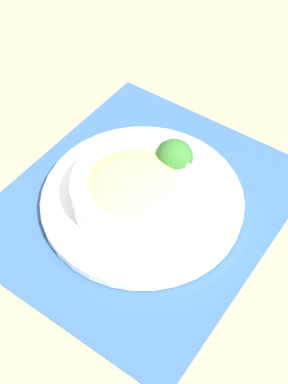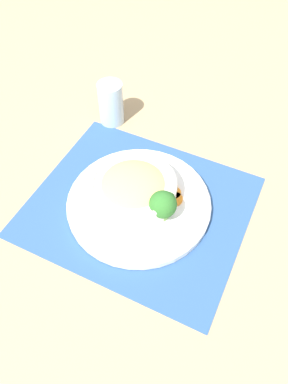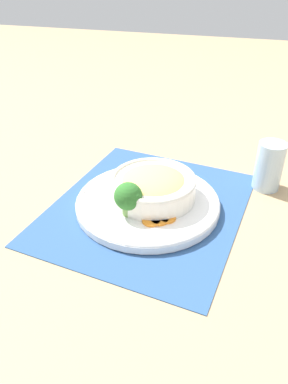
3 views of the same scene
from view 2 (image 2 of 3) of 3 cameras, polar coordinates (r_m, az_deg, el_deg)
The scene contains 9 objects.
ground_plane at distance 0.85m, azimuth -0.76°, elevation -2.20°, with size 4.00×4.00×0.00m, color tan.
placemat at distance 0.85m, azimuth -0.76°, elevation -2.12°, with size 0.47×0.52×0.00m.
plate at distance 0.84m, azimuth -0.77°, elevation -1.58°, with size 0.32×0.32×0.02m.
bowl at distance 0.82m, azimuth -1.64°, elevation 0.63°, with size 0.19×0.19×0.06m.
broccoli_floret at distance 0.77m, azimuth 2.91°, elevation -1.95°, with size 0.06×0.06×0.08m.
carrot_slice_near at distance 0.84m, azimuth 4.59°, elevation -1.06°, with size 0.04×0.04×0.01m.
carrot_slice_middle at distance 0.85m, azimuth 4.36°, elevation -0.15°, with size 0.04×0.04×0.01m.
carrot_slice_far at distance 0.86m, azimuth 3.89°, elevation 0.69°, with size 0.04×0.04×0.01m.
water_glass at distance 1.02m, azimuth -5.02°, elevation 13.00°, with size 0.07×0.07×0.12m.
Camera 2 is at (0.47, 0.17, 0.69)m, focal length 35.00 mm.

